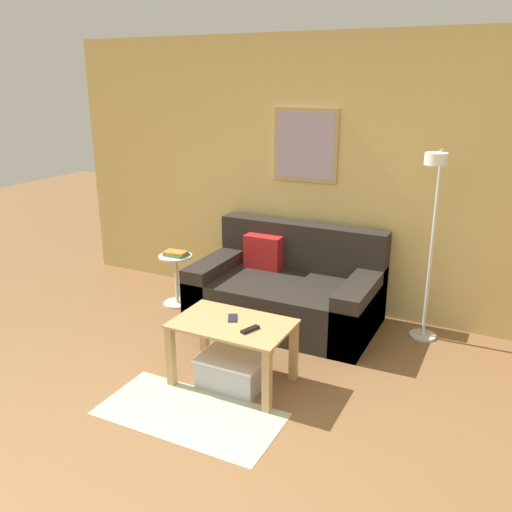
% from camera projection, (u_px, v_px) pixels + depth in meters
% --- Properties ---
extents(ground_plane, '(16.00, 16.00, 0.00)m').
position_uv_depth(ground_plane, '(147.00, 489.00, 2.99)').
color(ground_plane, brown).
extents(wall_back, '(5.60, 0.09, 2.55)m').
position_uv_depth(wall_back, '(328.00, 177.00, 5.03)').
color(wall_back, '#D6B76B').
rests_on(wall_back, ground_plane).
extents(area_rug, '(1.25, 0.61, 0.01)m').
position_uv_depth(area_rug, '(190.00, 414.00, 3.65)').
color(area_rug, '#B2B79E').
rests_on(area_rug, ground_plane).
extents(couch, '(1.64, 0.97, 0.86)m').
position_uv_depth(couch, '(287.00, 292.00, 4.99)').
color(couch, '#28231E').
rests_on(couch, ground_plane).
extents(coffee_table, '(0.85, 0.54, 0.48)m').
position_uv_depth(coffee_table, '(233.00, 336.00, 3.93)').
color(coffee_table, tan).
rests_on(coffee_table, ground_plane).
extents(storage_bin, '(0.48, 0.38, 0.23)m').
position_uv_depth(storage_bin, '(233.00, 369.00, 3.99)').
color(storage_bin, '#B2B2B7').
rests_on(storage_bin, ground_plane).
extents(floor_lamp, '(0.23, 0.48, 1.63)m').
position_uv_depth(floor_lamp, '(432.00, 223.00, 4.29)').
color(floor_lamp, silver).
rests_on(floor_lamp, ground_plane).
extents(side_table, '(0.33, 0.33, 0.51)m').
position_uv_depth(side_table, '(176.00, 275.00, 5.35)').
color(side_table, silver).
rests_on(side_table, ground_plane).
extents(book_stack, '(0.22, 0.17, 0.04)m').
position_uv_depth(book_stack, '(176.00, 253.00, 5.28)').
color(book_stack, '#387F4C').
rests_on(book_stack, side_table).
extents(remote_control, '(0.09, 0.15, 0.02)m').
position_uv_depth(remote_control, '(250.00, 329.00, 3.77)').
color(remote_control, black).
rests_on(remote_control, coffee_table).
extents(cell_phone, '(0.12, 0.15, 0.01)m').
position_uv_depth(cell_phone, '(233.00, 318.00, 3.96)').
color(cell_phone, '#1E2338').
rests_on(cell_phone, coffee_table).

